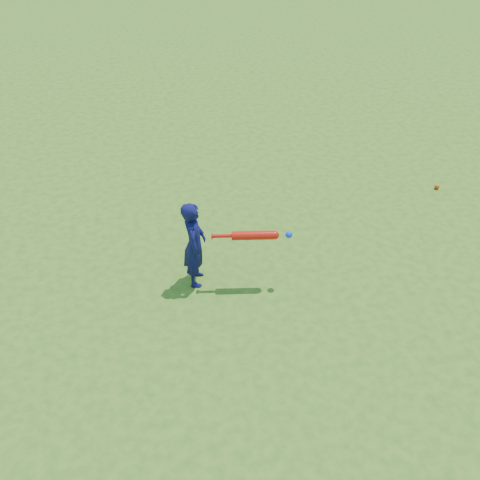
# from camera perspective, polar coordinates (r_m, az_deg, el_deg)

# --- Properties ---
(ground) EXTENTS (80.00, 80.00, 0.00)m
(ground) POSITION_cam_1_polar(r_m,az_deg,el_deg) (6.60, -1.39, -1.13)
(ground) COLOR #386618
(ground) RESTS_ON ground
(child) EXTENTS (0.31, 0.42, 1.06)m
(child) POSITION_cam_1_polar(r_m,az_deg,el_deg) (5.86, -4.89, -0.45)
(child) COLOR #0E0F43
(child) RESTS_ON ground
(ground_ball_red) EXTENTS (0.07, 0.07, 0.07)m
(ground_ball_red) POSITION_cam_1_polar(r_m,az_deg,el_deg) (8.26, 20.26, 5.34)
(ground_ball_red) COLOR red
(ground_ball_red) RESTS_ON ground
(bat_swing) EXTENTS (0.87, 0.20, 0.10)m
(bat_swing) POSITION_cam_1_polar(r_m,az_deg,el_deg) (5.73, 1.80, 0.50)
(bat_swing) COLOR red
(bat_swing) RESTS_ON ground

